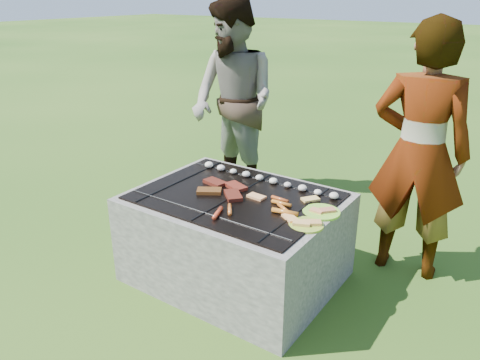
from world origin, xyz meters
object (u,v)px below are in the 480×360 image
object	(u,v)px
fire_pit	(236,240)
plate_near	(306,224)
cook	(419,153)
bystander	(233,103)
plate_far	(322,212)

from	to	relation	value
fire_pit	plate_near	xyz separation A→B (m)	(0.56, -0.11, 0.33)
cook	bystander	size ratio (longest dim) A/B	0.95
fire_pit	plate_far	size ratio (longest dim) A/B	4.72
plate_far	plate_near	xyz separation A→B (m)	(-0.00, -0.20, 0.00)
fire_pit	bystander	xyz separation A→B (m)	(-0.82, 1.14, 0.62)
plate_near	cook	distance (m)	0.97
cook	plate_far	bearing A→B (deg)	55.06
fire_pit	cook	size ratio (longest dim) A/B	0.76
plate_near	cook	bearing A→B (deg)	68.01
cook	bystander	world-z (taller)	bystander
fire_pit	cook	xyz separation A→B (m)	(0.91, 0.77, 0.57)
plate_far	fire_pit	bearing A→B (deg)	-170.66
fire_pit	bystander	world-z (taller)	bystander
plate_far	bystander	size ratio (longest dim) A/B	0.15
fire_pit	bystander	bearing A→B (deg)	125.83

